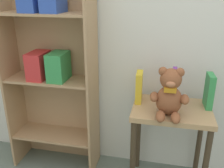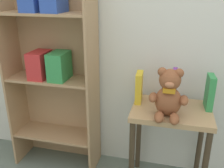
{
  "view_description": "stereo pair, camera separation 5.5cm",
  "coord_description": "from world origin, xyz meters",
  "px_view_note": "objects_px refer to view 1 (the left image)",
  "views": [
    {
      "loc": [
        -0.02,
        -0.56,
        1.46
      ],
      "look_at": [
        -0.38,
        1.1,
        0.8
      ],
      "focal_mm": 40.0,
      "sensor_mm": 36.0,
      "label": 1
    },
    {
      "loc": [
        0.03,
        -0.55,
        1.46
      ],
      "look_at": [
        -0.38,
        1.1,
        0.8
      ],
      "focal_mm": 40.0,
      "sensor_mm": 36.0,
      "label": 2
    }
  ],
  "objects_px": {
    "teddy_bear": "(170,94)",
    "book_standing_green": "(209,91)",
    "book_standing_purple": "(173,87)",
    "bookshelf_side": "(51,64)",
    "book_standing_yellow": "(139,87)",
    "display_table": "(170,125)"
  },
  "relations": [
    {
      "from": "teddy_bear",
      "to": "book_standing_green",
      "type": "bearing_deg",
      "value": 34.71
    },
    {
      "from": "book_standing_purple",
      "to": "bookshelf_side",
      "type": "bearing_deg",
      "value": 179.45
    },
    {
      "from": "teddy_bear",
      "to": "book_standing_yellow",
      "type": "distance_m",
      "value": 0.28
    },
    {
      "from": "teddy_bear",
      "to": "book_standing_purple",
      "type": "xyz_separation_m",
      "value": [
        0.03,
        0.19,
        -0.02
      ]
    },
    {
      "from": "book_standing_green",
      "to": "book_standing_yellow",
      "type": "bearing_deg",
      "value": 178.23
    },
    {
      "from": "book_standing_yellow",
      "to": "book_standing_purple",
      "type": "height_order",
      "value": "book_standing_purple"
    },
    {
      "from": "book_standing_purple",
      "to": "book_standing_green",
      "type": "bearing_deg",
      "value": 2.09
    },
    {
      "from": "bookshelf_side",
      "to": "book_standing_yellow",
      "type": "bearing_deg",
      "value": -4.28
    },
    {
      "from": "book_standing_yellow",
      "to": "book_standing_purple",
      "type": "distance_m",
      "value": 0.24
    },
    {
      "from": "display_table",
      "to": "book_standing_yellow",
      "type": "bearing_deg",
      "value": 164.37
    },
    {
      "from": "bookshelf_side",
      "to": "teddy_bear",
      "type": "height_order",
      "value": "bookshelf_side"
    },
    {
      "from": "display_table",
      "to": "book_standing_purple",
      "type": "relative_size",
      "value": 2.59
    },
    {
      "from": "book_standing_purple",
      "to": "book_standing_green",
      "type": "height_order",
      "value": "book_standing_purple"
    },
    {
      "from": "display_table",
      "to": "book_standing_purple",
      "type": "distance_m",
      "value": 0.27
    },
    {
      "from": "bookshelf_side",
      "to": "book_standing_green",
      "type": "bearing_deg",
      "value": -2.11
    },
    {
      "from": "bookshelf_side",
      "to": "teddy_bear",
      "type": "xyz_separation_m",
      "value": [
        0.91,
        -0.23,
        -0.08
      ]
    },
    {
      "from": "teddy_bear",
      "to": "book_standing_yellow",
      "type": "bearing_deg",
      "value": 140.14
    },
    {
      "from": "teddy_bear",
      "to": "book_standing_purple",
      "type": "relative_size",
      "value": 1.24
    },
    {
      "from": "bookshelf_side",
      "to": "display_table",
      "type": "relative_size",
      "value": 2.33
    },
    {
      "from": "bookshelf_side",
      "to": "display_table",
      "type": "xyz_separation_m",
      "value": [
        0.94,
        -0.12,
        -0.36
      ]
    },
    {
      "from": "book_standing_purple",
      "to": "book_standing_yellow",
      "type": "bearing_deg",
      "value": -175.81
    },
    {
      "from": "book_standing_yellow",
      "to": "display_table",
      "type": "bearing_deg",
      "value": -18.25
    }
  ]
}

